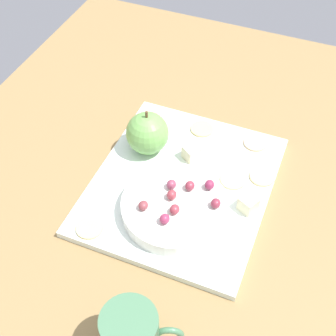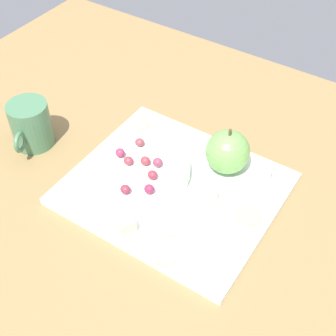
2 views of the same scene
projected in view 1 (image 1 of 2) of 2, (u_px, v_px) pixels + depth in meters
The scene contains 22 objects.
table at pixel (169, 213), 81.71cm from camera, with size 117.03×91.79×3.94cm, color olive.
platter at pixel (182, 185), 82.48cm from camera, with size 34.47×29.55×1.30cm, color white.
serving_dish at pixel (175, 207), 76.91cm from camera, with size 17.39×17.39×2.44cm, color white.
apple_whole at pixel (147, 133), 84.60cm from camera, with size 7.76×7.76×7.76cm, color #70AF53.
apple_stem at pixel (147, 114), 81.27cm from camera, with size 0.50×0.50×1.20cm, color brown.
cheese_cube_0 at pixel (248, 204), 77.20cm from camera, with size 2.63×2.63×2.63cm, color beige.
cheese_cube_1 at pixel (153, 119), 90.94cm from camera, with size 2.63×2.63×2.63cm, color beige.
cheese_cube_2 at pixel (192, 153), 84.87cm from camera, with size 2.63×2.63×2.63cm, color beige.
cracker_0 at pixel (262, 177), 82.57cm from camera, with size 4.37×4.37×0.40cm, color #DCC288.
cracker_1 at pixel (255, 143), 88.15cm from camera, with size 4.37×4.37×0.40cm, color #E3B98D.
cracker_2 at pixel (233, 180), 82.08cm from camera, with size 4.37×4.37×0.40cm, color beige.
cracker_3 at pixel (90, 228), 75.40cm from camera, with size 4.37×4.37×0.40cm, color #DCC585.
cracker_4 at pixel (202, 129), 90.66cm from camera, with size 4.37×4.37×0.40cm, color #DEC081.
grape_0 at pixel (175, 209), 74.15cm from camera, with size 1.75×1.57×1.47cm, color #953642.
grape_1 at pixel (171, 184), 77.46cm from camera, with size 1.75×1.57×1.63cm, color #8F3D54.
grape_2 at pixel (143, 206), 74.69cm from camera, with size 1.75×1.57×1.41cm, color brown.
grape_3 at pixel (172, 195), 76.01cm from camera, with size 1.75×1.57×1.61cm, color #983841.
grape_4 at pixel (215, 205), 74.63cm from camera, with size 1.75×1.57×1.54cm, color maroon.
grape_5 at pixel (209, 185), 77.40cm from camera, with size 1.75×1.57×1.62cm, color #892A4A.
grape_6 at pixel (190, 186), 77.31cm from camera, with size 1.75×1.57×1.56cm, color #8D3141.
grape_7 at pixel (165, 219), 72.83cm from camera, with size 1.75×1.57×1.64cm, color #983153.
cup at pixel (131, 335), 60.72cm from camera, with size 7.45×10.30×8.92cm.
Camera 1 is at (45.34, 18.16, 67.92)cm, focal length 50.72 mm.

